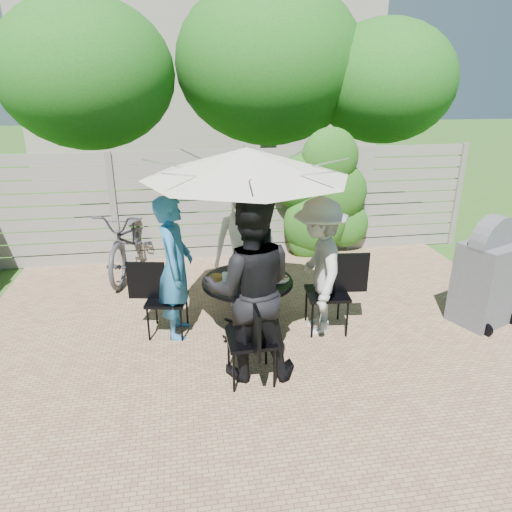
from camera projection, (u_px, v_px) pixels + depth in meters
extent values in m
plane|color=#32561B|center=(272.00, 349.00, 5.20)|extent=(60.00, 60.00, 0.00)
cube|color=#947756|center=(264.00, 326.00, 5.66)|extent=(7.00, 6.00, 0.02)
cube|color=gray|center=(237.00, 204.00, 7.63)|extent=(8.00, 0.10, 1.85)
ellipsoid|color=#1B5914|center=(321.00, 205.00, 7.71)|extent=(1.20, 0.70, 1.80)
cube|color=gray|center=(203.00, 92.00, 15.35)|extent=(10.00, 6.00, 5.00)
ellipsoid|color=#1D5413|center=(87.00, 74.00, 8.35)|extent=(3.20, 3.20, 2.72)
ellipsoid|color=#1D5413|center=(269.00, 64.00, 9.27)|extent=(3.80, 3.80, 3.23)
ellipsoid|color=#1D5413|center=(384.00, 82.00, 9.09)|extent=(2.80, 2.80, 2.38)
cylinder|color=black|center=(247.00, 281.00, 5.32)|extent=(1.16, 1.16, 0.03)
cylinder|color=black|center=(248.00, 307.00, 5.44)|extent=(0.07, 0.07, 0.67)
cylinder|color=black|center=(248.00, 330.00, 5.56)|extent=(0.56, 0.56, 0.04)
cylinder|color=silver|center=(247.00, 251.00, 5.19)|extent=(0.04, 0.04, 2.09)
cone|color=#BFB69E|center=(247.00, 163.00, 4.83)|extent=(2.52, 2.52, 0.32)
cube|color=black|center=(245.00, 265.00, 6.28)|extent=(0.56, 0.56, 0.04)
cube|color=black|center=(246.00, 242.00, 6.40)|extent=(0.12, 0.47, 0.49)
imported|color=white|center=(245.00, 243.00, 6.03)|extent=(0.88, 0.63, 1.69)
cube|color=black|center=(167.00, 299.00, 5.36)|extent=(0.52, 0.52, 0.04)
cube|color=black|center=(146.00, 280.00, 5.28)|extent=(0.44, 0.11, 0.46)
imported|color=#2569A0|center=(175.00, 268.00, 5.22)|extent=(0.48, 0.66, 1.70)
cube|color=black|center=(251.00, 339.00, 4.51)|extent=(0.47, 0.47, 0.04)
cube|color=black|center=(255.00, 328.00, 4.21)|extent=(0.04, 0.46, 0.47)
imported|color=black|center=(250.00, 289.00, 4.45)|extent=(1.00, 0.82, 1.91)
cube|color=black|center=(327.00, 293.00, 5.43)|extent=(0.52, 0.52, 0.04)
cube|color=black|center=(348.00, 273.00, 5.35)|extent=(0.48, 0.08, 0.49)
imported|color=#ACABA7|center=(319.00, 267.00, 5.31)|extent=(0.73, 1.13, 1.66)
cylinder|color=white|center=(247.00, 267.00, 5.65)|extent=(0.26, 0.26, 0.01)
cylinder|color=olive|center=(247.00, 265.00, 5.64)|extent=(0.15, 0.15, 0.05)
cylinder|color=white|center=(217.00, 280.00, 5.30)|extent=(0.26, 0.26, 0.01)
cylinder|color=olive|center=(216.00, 277.00, 5.29)|extent=(0.15, 0.15, 0.05)
cylinder|color=white|center=(248.00, 293.00, 4.98)|extent=(0.26, 0.26, 0.01)
cylinder|color=olive|center=(248.00, 290.00, 4.97)|extent=(0.15, 0.15, 0.05)
cylinder|color=white|center=(278.00, 279.00, 5.33)|extent=(0.26, 0.26, 0.01)
cylinder|color=olive|center=(278.00, 276.00, 5.32)|extent=(0.15, 0.15, 0.05)
cylinder|color=silver|center=(225.00, 278.00, 5.18)|extent=(0.07, 0.07, 0.14)
cylinder|color=silver|center=(258.00, 283.00, 5.06)|extent=(0.07, 0.07, 0.14)
cylinder|color=silver|center=(269.00, 270.00, 5.40)|extent=(0.07, 0.07, 0.14)
cylinder|color=#59280C|center=(242.00, 272.00, 5.33)|extent=(0.09, 0.09, 0.16)
cylinder|color=#C6B293|center=(255.00, 268.00, 5.51)|extent=(0.08, 0.08, 0.12)
imported|color=#333338|center=(131.00, 239.00, 7.14)|extent=(1.08, 2.14, 1.07)
cube|color=#57565B|center=(486.00, 284.00, 5.61)|extent=(0.83, 0.74, 1.05)
cylinder|color=#57565B|center=(493.00, 244.00, 5.42)|extent=(0.72, 0.45, 0.69)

